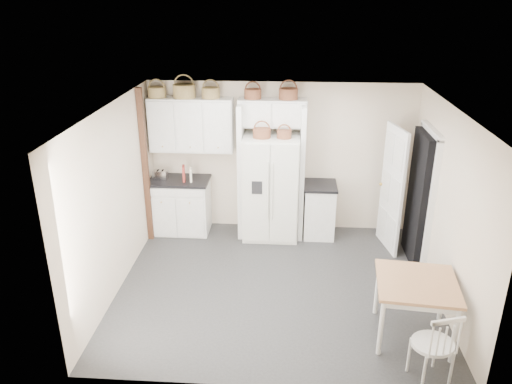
{
  "coord_description": "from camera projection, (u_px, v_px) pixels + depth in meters",
  "views": [
    {
      "loc": [
        0.13,
        -6.2,
        4.0
      ],
      "look_at": [
        -0.32,
        0.4,
        1.3
      ],
      "focal_mm": 35.0,
      "sensor_mm": 36.0,
      "label": 1
    }
  ],
  "objects": [
    {
      "name": "counter_right",
      "position": [
        320.0,
        185.0,
        8.43
      ],
      "size": [
        0.55,
        0.66,
        0.04
      ],
      "primitive_type": "cube",
      "color": "black",
      "rests_on": "base_cab_right"
    },
    {
      "name": "base_cab_right",
      "position": [
        319.0,
        211.0,
        8.61
      ],
      "size": [
        0.51,
        0.61,
        0.9
      ],
      "primitive_type": "cube",
      "color": "silver",
      "rests_on": "floor"
    },
    {
      "name": "fridge_panel_right",
      "position": [
        302.0,
        172.0,
        8.36
      ],
      "size": [
        0.08,
        0.6,
        2.3
      ],
      "primitive_type": "cube",
      "color": "silver",
      "rests_on": "floor"
    },
    {
      "name": "bridge_cabinet",
      "position": [
        272.0,
        113.0,
        8.15
      ],
      "size": [
        1.12,
        0.34,
        0.45
      ],
      "primitive_type": "cube",
      "color": "silver",
      "rests_on": "wall_back"
    },
    {
      "name": "toaster",
      "position": [
        161.0,
        175.0,
        8.51
      ],
      "size": [
        0.26,
        0.17,
        0.17
      ],
      "primitive_type": "cube",
      "rotation": [
        0.0,
        0.0,
        -0.13
      ],
      "color": "silver",
      "rests_on": "counter_left"
    },
    {
      "name": "basket_fridge_b",
      "position": [
        284.0,
        134.0,
        7.96
      ],
      "size": [
        0.23,
        0.23,
        0.12
      ],
      "primitive_type": "cylinder",
      "color": "#54351E",
      "rests_on": "refrigerator"
    },
    {
      "name": "base_cab_left",
      "position": [
        180.0,
        206.0,
        8.75
      ],
      "size": [
        1.0,
        0.63,
        0.93
      ],
      "primitive_type": "cube",
      "color": "silver",
      "rests_on": "floor"
    },
    {
      "name": "wall_left",
      "position": [
        115.0,
        199.0,
        6.9
      ],
      "size": [
        0.0,
        4.0,
        4.0
      ],
      "primitive_type": "plane",
      "rotation": [
        1.57,
        0.0,
        1.57
      ],
      "color": "beige",
      "rests_on": "floor"
    },
    {
      "name": "wall_right",
      "position": [
        447.0,
        208.0,
        6.62
      ],
      "size": [
        0.0,
        4.0,
        4.0
      ],
      "primitive_type": "plane",
      "rotation": [
        1.57,
        0.0,
        -1.57
      ],
      "color": "beige",
      "rests_on": "floor"
    },
    {
      "name": "counter_left",
      "position": [
        179.0,
        180.0,
        8.57
      ],
      "size": [
        1.05,
        0.68,
        0.04
      ],
      "primitive_type": "cube",
      "color": "black",
      "rests_on": "base_cab_left"
    },
    {
      "name": "floor",
      "position": [
        276.0,
        286.0,
        7.25
      ],
      "size": [
        4.5,
        4.5,
        0.0
      ],
      "primitive_type": "plane",
      "color": "#282828",
      "rests_on": "ground"
    },
    {
      "name": "trim_post",
      "position": [
        145.0,
        167.0,
        8.14
      ],
      "size": [
        0.09,
        0.09,
        2.6
      ],
      "primitive_type": "cube",
      "color": "#422010",
      "rests_on": "floor"
    },
    {
      "name": "basket_bridge_b",
      "position": [
        288.0,
        94.0,
        8.01
      ],
      "size": [
        0.31,
        0.31,
        0.17
      ],
      "primitive_type": "cylinder",
      "color": "#54351E",
      "rests_on": "bridge_cabinet"
    },
    {
      "name": "upper_cabinet",
      "position": [
        191.0,
        125.0,
        8.32
      ],
      "size": [
        1.4,
        0.34,
        0.9
      ],
      "primitive_type": "cube",
      "color": "silver",
      "rests_on": "wall_back"
    },
    {
      "name": "doorway_void",
      "position": [
        420.0,
        198.0,
        7.65
      ],
      "size": [
        0.18,
        0.85,
        2.05
      ],
      "primitive_type": "cube",
      "color": "black",
      "rests_on": "floor"
    },
    {
      "name": "ceiling",
      "position": [
        279.0,
        109.0,
        6.27
      ],
      "size": [
        4.5,
        4.5,
        0.0
      ],
      "primitive_type": "plane",
      "color": "white",
      "rests_on": "wall_back"
    },
    {
      "name": "basket_fridge_a",
      "position": [
        262.0,
        133.0,
        7.98
      ],
      "size": [
        0.28,
        0.28,
        0.15
      ],
      "primitive_type": "cylinder",
      "color": "#54351E",
      "rests_on": "refrigerator"
    },
    {
      "name": "basket_upper_b",
      "position": [
        184.0,
        91.0,
        8.11
      ],
      "size": [
        0.37,
        0.37,
        0.22
      ],
      "primitive_type": "cylinder",
      "color": "brown",
      "rests_on": "upper_cabinet"
    },
    {
      "name": "dining_table",
      "position": [
        414.0,
        309.0,
        6.06
      ],
      "size": [
        1.03,
        1.03,
        0.78
      ],
      "primitive_type": "cube",
      "rotation": [
        0.0,
        0.0,
        -0.1
      ],
      "color": "#90623C",
      "rests_on": "floor"
    },
    {
      "name": "basket_upper_a",
      "position": [
        157.0,
        92.0,
        8.15
      ],
      "size": [
        0.3,
        0.3,
        0.17
      ],
      "primitive_type": "cylinder",
      "color": "brown",
      "rests_on": "upper_cabinet"
    },
    {
      "name": "door_slab",
      "position": [
        392.0,
        189.0,
        7.98
      ],
      "size": [
        0.21,
        0.79,
        2.05
      ],
      "primitive_type": "cube",
      "rotation": [
        0.0,
        0.0,
        -1.36
      ],
      "color": "white",
      "rests_on": "floor"
    },
    {
      "name": "wall_back",
      "position": [
        281.0,
        158.0,
        8.61
      ],
      "size": [
        4.5,
        0.0,
        4.5
      ],
      "primitive_type": "plane",
      "rotation": [
        1.57,
        0.0,
        0.0
      ],
      "color": "beige",
      "rests_on": "floor"
    },
    {
      "name": "refrigerator",
      "position": [
        271.0,
        187.0,
        8.43
      ],
      "size": [
        0.92,
        0.74,
        1.78
      ],
      "primitive_type": "cube",
      "color": "silver",
      "rests_on": "floor"
    },
    {
      "name": "cookbook_cream",
      "position": [
        191.0,
        175.0,
        8.43
      ],
      "size": [
        0.06,
        0.16,
        0.23
      ],
      "primitive_type": "cube",
      "rotation": [
        0.0,
        0.0,
        0.18
      ],
      "color": "#EFE5C3",
      "rests_on": "counter_left"
    },
    {
      "name": "fridge_panel_left",
      "position": [
        241.0,
        171.0,
        8.43
      ],
      "size": [
        0.08,
        0.6,
        2.3
      ],
      "primitive_type": "cube",
      "color": "silver",
      "rests_on": "floor"
    },
    {
      "name": "basket_upper_c",
      "position": [
        211.0,
        93.0,
        8.09
      ],
      "size": [
        0.3,
        0.3,
        0.17
      ],
      "primitive_type": "cylinder",
      "color": "brown",
      "rests_on": "upper_cabinet"
    },
    {
      "name": "cookbook_red",
      "position": [
        184.0,
        174.0,
        8.43
      ],
      "size": [
        0.07,
        0.18,
        0.27
      ],
      "primitive_type": "cube",
      "rotation": [
        0.0,
        0.0,
        0.18
      ],
      "color": "maroon",
      "rests_on": "counter_left"
    },
    {
      "name": "windsor_chair",
      "position": [
        433.0,
        344.0,
        5.35
      ],
      "size": [
        0.56,
        0.54,
        0.95
      ],
      "primitive_type": "cube",
      "rotation": [
        0.0,
        0.0,
        0.29
      ],
      "color": "silver",
      "rests_on": "floor"
    },
    {
      "name": "basket_bridge_a",
      "position": [
        253.0,
        94.0,
        8.05
      ],
      "size": [
        0.28,
        0.28,
        0.15
      ],
      "primitive_type": "cylinder",
      "color": "#54351E",
      "rests_on": "bridge_cabinet"
    }
  ]
}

